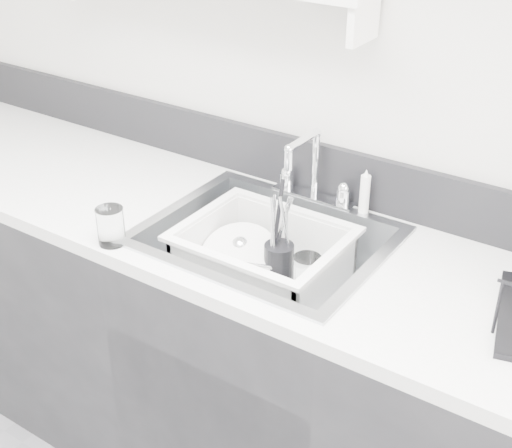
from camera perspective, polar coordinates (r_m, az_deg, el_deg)
The scene contains 12 objects.
counter_run at distance 2.18m, azimuth 0.75°, elevation -11.43°, with size 3.20×0.62×0.92m.
backsplash at distance 2.10m, azimuth 5.33°, elevation 4.35°, with size 3.20×0.02×0.16m, color black.
sink at distance 1.96m, azimuth 0.82°, elevation -3.22°, with size 0.64×0.52×0.20m, color silver, non-canonical shape.
faucet at distance 2.07m, azimuth 4.59°, elevation 3.35°, with size 0.26×0.18×0.23m.
side_sprayer at distance 2.01m, azimuth 8.69°, elevation 2.54°, with size 0.03×0.03×0.14m, color white.
wash_tub at distance 1.97m, azimuth 0.56°, elevation -2.75°, with size 0.44×0.36×0.17m, color white, non-canonical shape.
plate_stack at distance 2.03m, azimuth -1.12°, elevation -3.16°, with size 0.27×0.26×0.10m.
utensil_cup at distance 1.99m, azimuth 1.84°, elevation -2.79°, with size 0.08×0.08×0.28m.
ladle at distance 2.01m, azimuth -1.12°, elevation -3.26°, with size 0.25×0.09×0.07m, color silver, non-canonical shape.
tumbler_in_tub at distance 1.93m, azimuth 4.09°, elevation -4.07°, with size 0.08×0.08×0.11m, color white.
tumbler_counter at distance 1.89m, azimuth -11.54°, elevation -0.16°, with size 0.07×0.07×0.10m, color white.
bowl_small at distance 1.90m, azimuth 1.45°, elevation -6.00°, with size 0.10×0.10×0.03m, color white.
Camera 1 is at (0.90, -0.19, 1.89)m, focal length 50.00 mm.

